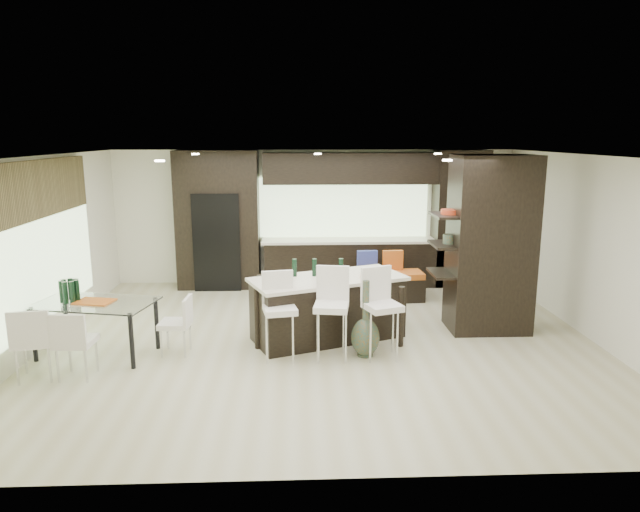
{
  "coord_description": "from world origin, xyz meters",
  "views": [
    {
      "loc": [
        -0.36,
        -8.02,
        2.98
      ],
      "look_at": [
        0.0,
        0.6,
        1.15
      ],
      "focal_mm": 32.0,
      "sensor_mm": 36.0,
      "label": 1
    }
  ],
  "objects_px": {
    "chair_far": "(36,345)",
    "stool_left": "(280,325)",
    "stool_mid": "(331,323)",
    "kitchen_island": "(328,308)",
    "bench": "(385,286)",
    "floor_vase": "(366,319)",
    "stool_right": "(382,323)",
    "chair_near": "(76,346)",
    "dining_table": "(97,329)",
    "chair_end": "(175,328)"
  },
  "relations": [
    {
      "from": "chair_far",
      "to": "stool_left",
      "type": "bearing_deg",
      "value": -1.34
    },
    {
      "from": "stool_mid",
      "to": "kitchen_island",
      "type": "bearing_deg",
      "value": 98.65
    },
    {
      "from": "bench",
      "to": "floor_vase",
      "type": "bearing_deg",
      "value": -108.83
    },
    {
      "from": "stool_right",
      "to": "chair_near",
      "type": "xyz_separation_m",
      "value": [
        -3.9,
        -0.47,
        -0.09
      ]
    },
    {
      "from": "stool_right",
      "to": "chair_far",
      "type": "relative_size",
      "value": 1.16
    },
    {
      "from": "stool_left",
      "to": "chair_near",
      "type": "relative_size",
      "value": 1.18
    },
    {
      "from": "dining_table",
      "to": "chair_far",
      "type": "relative_size",
      "value": 1.81
    },
    {
      "from": "dining_table",
      "to": "chair_end",
      "type": "relative_size",
      "value": 2.08
    },
    {
      "from": "stool_left",
      "to": "bench",
      "type": "relative_size",
      "value": 0.7
    },
    {
      "from": "kitchen_island",
      "to": "chair_near",
      "type": "height_order",
      "value": "kitchen_island"
    },
    {
      "from": "stool_right",
      "to": "stool_mid",
      "type": "bearing_deg",
      "value": 160.42
    },
    {
      "from": "stool_left",
      "to": "dining_table",
      "type": "xyz_separation_m",
      "value": [
        -2.52,
        0.26,
        -0.1
      ]
    },
    {
      "from": "chair_far",
      "to": "bench",
      "type": "bearing_deg",
      "value": 22.94
    },
    {
      "from": "stool_right",
      "to": "floor_vase",
      "type": "relative_size",
      "value": 0.94
    },
    {
      "from": "stool_mid",
      "to": "floor_vase",
      "type": "bearing_deg",
      "value": 17.7
    },
    {
      "from": "bench",
      "to": "chair_end",
      "type": "distance_m",
      "value": 4.14
    },
    {
      "from": "dining_table",
      "to": "chair_near",
      "type": "height_order",
      "value": "chair_near"
    },
    {
      "from": "bench",
      "to": "dining_table",
      "type": "distance_m",
      "value": 5.03
    },
    {
      "from": "kitchen_island",
      "to": "stool_left",
      "type": "xyz_separation_m",
      "value": [
        -0.69,
        -0.79,
        0.01
      ]
    },
    {
      "from": "stool_mid",
      "to": "chair_far",
      "type": "bearing_deg",
      "value": -163.88
    },
    {
      "from": "chair_near",
      "to": "stool_mid",
      "type": "bearing_deg",
      "value": 10.69
    },
    {
      "from": "kitchen_island",
      "to": "stool_mid",
      "type": "distance_m",
      "value": 0.81
    },
    {
      "from": "bench",
      "to": "stool_right",
      "type": "bearing_deg",
      "value": -104.16
    },
    {
      "from": "bench",
      "to": "dining_table",
      "type": "xyz_separation_m",
      "value": [
        -4.38,
        -2.48,
        0.11
      ]
    },
    {
      "from": "kitchen_island",
      "to": "bench",
      "type": "xyz_separation_m",
      "value": [
        1.16,
        1.95,
        -0.2
      ]
    },
    {
      "from": "bench",
      "to": "kitchen_island",
      "type": "bearing_deg",
      "value": -125.24
    },
    {
      "from": "bench",
      "to": "chair_near",
      "type": "xyz_separation_m",
      "value": [
        -4.38,
        -3.22,
        0.14
      ]
    },
    {
      "from": "bench",
      "to": "chair_near",
      "type": "distance_m",
      "value": 5.44
    },
    {
      "from": "stool_left",
      "to": "chair_far",
      "type": "relative_size",
      "value": 1.11
    },
    {
      "from": "stool_mid",
      "to": "bench",
      "type": "relative_size",
      "value": 0.73
    },
    {
      "from": "bench",
      "to": "stool_left",
      "type": "bearing_deg",
      "value": -128.42
    },
    {
      "from": "dining_table",
      "to": "chair_near",
      "type": "bearing_deg",
      "value": -77.74
    },
    {
      "from": "stool_right",
      "to": "bench",
      "type": "bearing_deg",
      "value": 60.43
    },
    {
      "from": "chair_far",
      "to": "kitchen_island",
      "type": "bearing_deg",
      "value": 8.53
    },
    {
      "from": "stool_right",
      "to": "floor_vase",
      "type": "distance_m",
      "value": 0.23
    },
    {
      "from": "floor_vase",
      "to": "chair_near",
      "type": "bearing_deg",
      "value": -171.55
    },
    {
      "from": "chair_far",
      "to": "chair_end",
      "type": "height_order",
      "value": "chair_far"
    },
    {
      "from": "floor_vase",
      "to": "chair_far",
      "type": "height_order",
      "value": "floor_vase"
    },
    {
      "from": "kitchen_island",
      "to": "chair_far",
      "type": "xyz_separation_m",
      "value": [
        -3.7,
        -1.29,
        -0.03
      ]
    },
    {
      "from": "stool_mid",
      "to": "floor_vase",
      "type": "relative_size",
      "value": 0.95
    },
    {
      "from": "stool_left",
      "to": "floor_vase",
      "type": "distance_m",
      "value": 1.17
    },
    {
      "from": "chair_end",
      "to": "kitchen_island",
      "type": "bearing_deg",
      "value": -72.48
    },
    {
      "from": "chair_near",
      "to": "bench",
      "type": "bearing_deg",
      "value": 38.71
    },
    {
      "from": "stool_mid",
      "to": "chair_near",
      "type": "bearing_deg",
      "value": -162.99
    },
    {
      "from": "stool_left",
      "to": "bench",
      "type": "height_order",
      "value": "stool_left"
    },
    {
      "from": "stool_mid",
      "to": "chair_far",
      "type": "relative_size",
      "value": 1.17
    },
    {
      "from": "dining_table",
      "to": "chair_end",
      "type": "bearing_deg",
      "value": 12.26
    },
    {
      "from": "stool_left",
      "to": "stool_right",
      "type": "relative_size",
      "value": 0.96
    },
    {
      "from": "kitchen_island",
      "to": "chair_near",
      "type": "relative_size",
      "value": 2.76
    },
    {
      "from": "chair_far",
      "to": "dining_table",
      "type": "bearing_deg",
      "value": 46.31
    }
  ]
}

